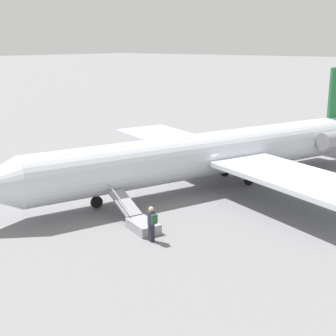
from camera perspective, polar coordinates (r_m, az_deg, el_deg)
ground_plane at (r=30.96m, az=4.88°, el=-2.21°), size 600.00×600.00×0.00m
airplane_main at (r=30.98m, az=6.44°, el=1.98°), size 30.31×23.47×7.37m
boarding_stairs at (r=23.95m, az=-3.55°, el=-6.46°), size 2.26×4.13×1.79m
passenger at (r=22.15m, az=-2.01°, el=-6.55°), size 0.43×0.57×1.74m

